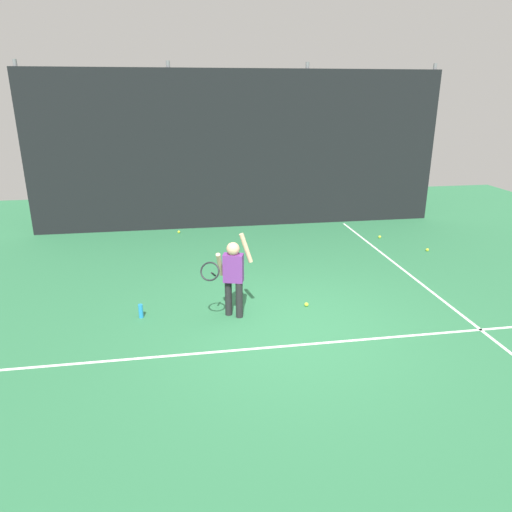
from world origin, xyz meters
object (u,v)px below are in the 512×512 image
Objects in this scene: tennis_player at (232,273)px; tennis_ball_3 at (306,304)px; tennis_ball_2 at (427,250)px; tennis_ball_1 at (179,232)px; water_bottle at (141,311)px; tennis_ball_0 at (380,237)px.

tennis_player is 20.46× the size of tennis_ball_3.
tennis_ball_2 and tennis_ball_3 have the same top height.
water_bottle is at bearing -97.68° from tennis_ball_1.
tennis_ball_0 is 1.00× the size of tennis_ball_1.
water_bottle is at bearing -170.59° from tennis_player.
water_bottle is 3.33× the size of tennis_ball_0.
tennis_ball_3 is at bearing -145.44° from tennis_ball_2.
tennis_player is 5.27m from tennis_ball_2.
tennis_ball_1 and tennis_ball_3 have the same top height.
tennis_ball_3 is at bearing 24.26° from tennis_player.
tennis_player is 4.91m from tennis_ball_1.
tennis_ball_0 is (3.96, 3.59, -0.69)m from tennis_player.
tennis_ball_3 is (-3.37, -2.32, 0.00)m from tennis_ball_2.
tennis_player is at bearing -172.51° from tennis_ball_3.
water_bottle is 3.33× the size of tennis_ball_3.
tennis_ball_2 is at bearing 20.92° from water_bottle.
tennis_ball_0 is at bearing -14.30° from tennis_ball_1.
tennis_ball_2 is (0.64, -1.10, 0.00)m from tennis_ball_0.
tennis_ball_0 is 1.00× the size of tennis_ball_2.
water_bottle is 6.37m from tennis_ball_0.
tennis_ball_1 is at bearing 165.70° from tennis_ball_0.
water_bottle is 4.66m from tennis_ball_1.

